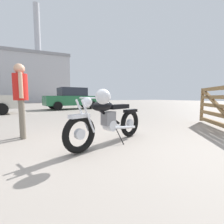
% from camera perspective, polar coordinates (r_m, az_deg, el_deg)
% --- Properties ---
extents(ground_plane, '(80.00, 80.00, 0.00)m').
position_cam_1_polar(ground_plane, '(2.89, -5.63, -13.23)').
color(ground_plane, gray).
extents(vintage_motorcycle, '(2.00, 0.97, 1.07)m').
position_cam_1_polar(vintage_motorcycle, '(3.01, -1.42, -2.81)').
color(vintage_motorcycle, black).
rests_on(vintage_motorcycle, ground_plane).
extents(timber_gate, '(1.69, 2.06, 1.60)m').
position_cam_1_polar(timber_gate, '(5.23, 36.04, 2.01)').
color(timber_gate, olive).
rests_on(timber_gate, ground_plane).
extents(bystander, '(0.30, 0.46, 1.66)m').
position_cam_1_polar(bystander, '(3.99, -30.79, 6.05)').
color(bystander, '#706656').
rests_on(bystander, ground_plane).
extents(white_estate_far, '(4.33, 2.20, 1.67)m').
position_cam_1_polar(white_estate_far, '(12.65, -14.51, 4.92)').
color(white_estate_far, black).
rests_on(white_estate_far, ground_plane).
extents(industrial_building, '(21.52, 11.53, 18.62)m').
position_cam_1_polar(industrial_building, '(34.56, -33.98, 10.37)').
color(industrial_building, '#B2B2B7').
rests_on(industrial_building, ground_plane).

